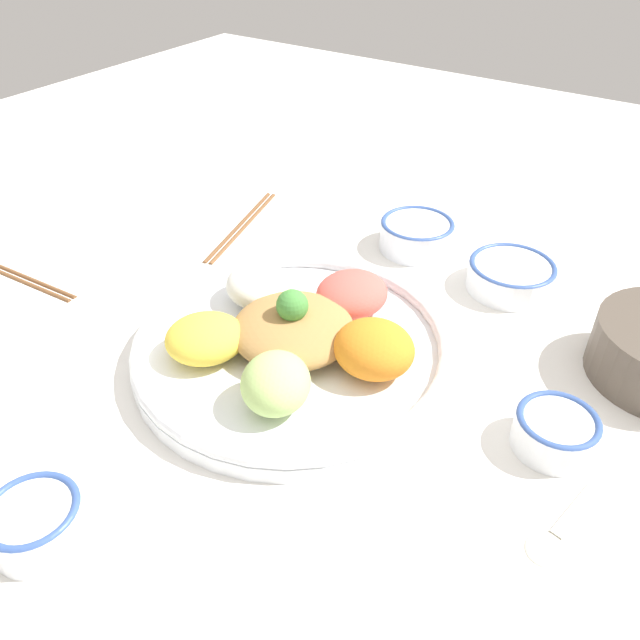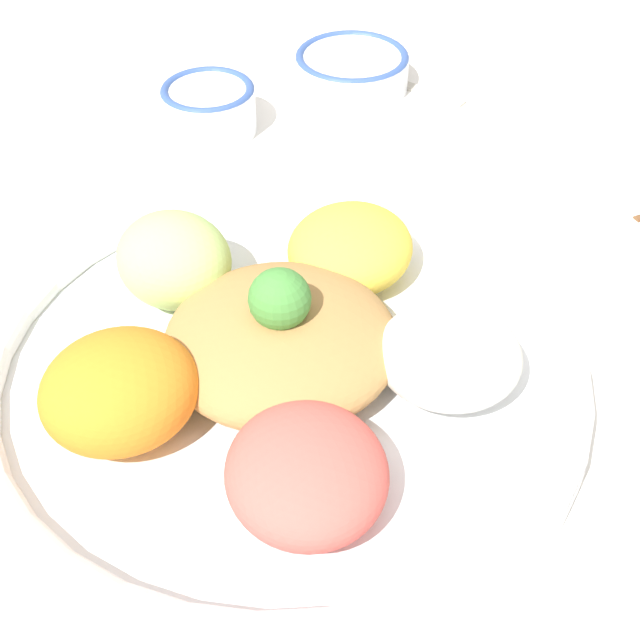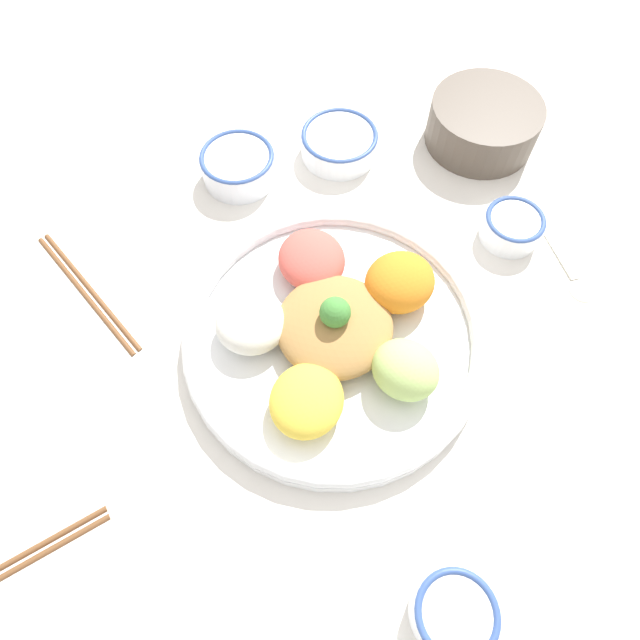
# 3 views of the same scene
# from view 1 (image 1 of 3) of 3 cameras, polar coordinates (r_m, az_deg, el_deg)

# --- Properties ---
(ground_plane) EXTENTS (2.40, 2.40, 0.00)m
(ground_plane) POSITION_cam_1_polar(r_m,az_deg,el_deg) (0.78, 0.25, -2.57)
(ground_plane) COLOR white
(salad_platter) EXTENTS (0.38, 0.38, 0.10)m
(salad_platter) POSITION_cam_1_polar(r_m,az_deg,el_deg) (0.75, -2.34, -1.83)
(salad_platter) COLOR white
(salad_platter) RESTS_ON ground_plane
(sauce_bowl_red) EXTENTS (0.08, 0.08, 0.04)m
(sauce_bowl_red) POSITION_cam_1_polar(r_m,az_deg,el_deg) (0.69, 20.83, -9.19)
(sauce_bowl_red) COLOR white
(sauce_bowl_red) RESTS_ON ground_plane
(rice_bowl_blue) EXTENTS (0.11, 0.11, 0.05)m
(rice_bowl_blue) POSITION_cam_1_polar(r_m,az_deg,el_deg) (0.97, 8.82, 7.82)
(rice_bowl_blue) COLOR white
(rice_bowl_blue) RESTS_ON ground_plane
(rice_bowl_plain) EXTENTS (0.12, 0.12, 0.04)m
(rice_bowl_plain) POSITION_cam_1_polar(r_m,az_deg,el_deg) (0.91, 17.06, 3.99)
(rice_bowl_plain) COLOR white
(rice_bowl_plain) RESTS_ON ground_plane
(sauce_bowl_far) EXTENTS (0.08, 0.08, 0.04)m
(sauce_bowl_far) POSITION_cam_1_polar(r_m,az_deg,el_deg) (0.63, -24.56, -16.41)
(sauce_bowl_far) COLOR white
(sauce_bowl_far) RESTS_ON ground_plane
(chopsticks_pair_near) EXTENTS (0.24, 0.08, 0.01)m
(chopsticks_pair_near) POSITION_cam_1_polar(r_m,az_deg,el_deg) (1.04, -7.16, 8.67)
(chopsticks_pair_near) COLOR brown
(chopsticks_pair_near) RESTS_ON ground_plane
(chopsticks_pair_far) EXTENTS (0.03, 0.24, 0.01)m
(chopsticks_pair_far) POSITION_cam_1_polar(r_m,az_deg,el_deg) (1.01, -26.08, 3.77)
(chopsticks_pair_far) COLOR brown
(chopsticks_pair_far) RESTS_ON ground_plane
(serving_spoon_main) EXTENTS (0.12, 0.05, 0.01)m
(serving_spoon_main) POSITION_cam_1_polar(r_m,az_deg,el_deg) (0.63, 21.04, -17.49)
(serving_spoon_main) COLOR beige
(serving_spoon_main) RESTS_ON ground_plane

